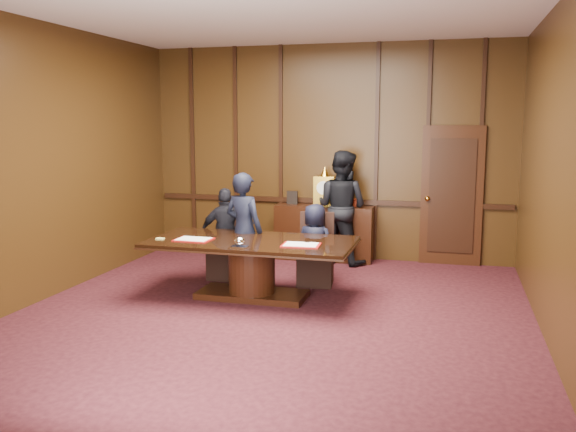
# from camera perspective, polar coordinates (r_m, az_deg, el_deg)

# --- Properties ---
(room) EXTENTS (7.00, 7.04, 3.50)m
(room) POSITION_cam_1_polar(r_m,az_deg,el_deg) (6.84, -1.32, 4.35)
(room) COLOR black
(room) RESTS_ON ground
(sideboard) EXTENTS (1.60, 0.45, 1.54)m
(sideboard) POSITION_cam_1_polar(r_m,az_deg,el_deg) (10.02, 3.42, -1.36)
(sideboard) COLOR black
(sideboard) RESTS_ON ground
(conference_table) EXTENTS (2.62, 1.32, 0.76)m
(conference_table) POSITION_cam_1_polar(r_m,az_deg,el_deg) (7.85, -3.41, -4.05)
(conference_table) COLOR black
(conference_table) RESTS_ON ground
(folder_left) EXTENTS (0.47, 0.34, 0.02)m
(folder_left) POSITION_cam_1_polar(r_m,az_deg,el_deg) (7.88, -8.83, -2.17)
(folder_left) COLOR #A9110F
(folder_left) RESTS_ON conference_table
(folder_right) EXTENTS (0.48, 0.36, 0.02)m
(folder_right) POSITION_cam_1_polar(r_m,az_deg,el_deg) (7.44, 1.23, -2.71)
(folder_right) COLOR #A9110F
(folder_right) RESTS_ON conference_table
(inkstand) EXTENTS (0.20, 0.14, 0.12)m
(inkstand) POSITION_cam_1_polar(r_m,az_deg,el_deg) (7.37, -4.55, -2.49)
(inkstand) COLOR white
(inkstand) RESTS_ON conference_table
(notepad) EXTENTS (0.10, 0.07, 0.01)m
(notepad) POSITION_cam_1_polar(r_m,az_deg,el_deg) (8.01, -11.88, -2.08)
(notepad) COLOR #DED86D
(notepad) RESTS_ON conference_table
(chair_left) EXTENTS (0.51, 0.51, 0.99)m
(chair_left) POSITION_cam_1_polar(r_m,az_deg,el_deg) (8.92, -5.57, -3.94)
(chair_left) COLOR black
(chair_left) RESTS_ON ground
(chair_right) EXTENTS (0.53, 0.53, 0.99)m
(chair_right) POSITION_cam_1_polar(r_m,az_deg,el_deg) (8.55, 2.60, -4.46)
(chair_right) COLOR black
(chair_right) RESTS_ON ground
(signatory_left) EXTENTS (0.83, 0.52, 1.32)m
(signatory_left) POSITION_cam_1_polar(r_m,az_deg,el_deg) (8.77, -5.79, -1.70)
(signatory_left) COLOR black
(signatory_left) RESTS_ON ground
(signatory_right) EXTENTS (0.63, 0.49, 1.15)m
(signatory_right) POSITION_cam_1_polar(r_m,az_deg,el_deg) (8.42, 2.52, -2.72)
(signatory_right) COLOR black
(signatory_right) RESTS_ON ground
(witness_left) EXTENTS (0.66, 0.53, 1.58)m
(witness_left) POSITION_cam_1_polar(r_m,az_deg,el_deg) (8.33, -4.14, -1.33)
(witness_left) COLOR black
(witness_left) RESTS_ON ground
(witness_right) EXTENTS (1.06, 0.94, 1.81)m
(witness_right) POSITION_cam_1_polar(r_m,az_deg,el_deg) (9.75, 5.03, 0.82)
(witness_right) COLOR black
(witness_right) RESTS_ON ground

